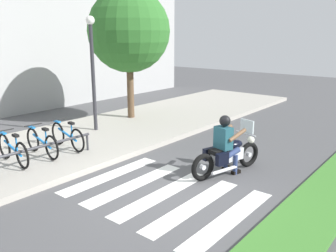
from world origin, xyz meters
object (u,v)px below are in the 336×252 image
(motorcycle, at_px, (228,155))
(street_lamp, at_px, (92,63))
(bicycle_1, at_px, (13,150))
(rider, at_px, (226,141))
(bicycle_2, at_px, (42,142))
(bicycle_3, at_px, (67,136))
(tree_near_rack, at_px, (129,31))
(bike_rack, at_px, (40,148))

(motorcycle, relative_size, street_lamp, 0.56)
(bicycle_1, bearing_deg, motorcycle, -53.25)
(rider, distance_m, bicycle_2, 4.73)
(bicycle_1, distance_m, bicycle_3, 1.56)
(tree_near_rack, bearing_deg, bike_rack, -159.06)
(rider, bearing_deg, bicycle_2, 118.58)
(tree_near_rack, bearing_deg, bicycle_1, -165.85)
(tree_near_rack, bearing_deg, motorcycle, -112.33)
(bicycle_1, relative_size, bike_rack, 0.57)
(bike_rack, height_order, tree_near_rack, tree_near_rack)
(motorcycle, bearing_deg, bicycle_3, 110.42)
(bike_rack, bearing_deg, rider, -53.59)
(bicycle_2, bearing_deg, motorcycle, -60.78)
(bicycle_2, height_order, bike_rack, bicycle_2)
(tree_near_rack, bearing_deg, bicycle_3, -160.45)
(motorcycle, height_order, bicycle_3, motorcycle)
(motorcycle, distance_m, bicycle_2, 4.78)
(bicycle_1, distance_m, tree_near_rack, 6.24)
(rider, xyz_separation_m, bicycle_2, (-2.26, 4.15, -0.32))
(motorcycle, xyz_separation_m, bicycle_1, (-3.11, 4.17, 0.05))
(street_lamp, bearing_deg, bicycle_3, -151.63)
(rider, xyz_separation_m, bicycle_3, (-1.48, 4.15, -0.32))
(rider, bearing_deg, bicycle_3, 109.62)
(motorcycle, distance_m, bicycle_1, 5.21)
(rider, distance_m, bicycle_1, 5.15)
(bicycle_1, height_order, street_lamp, street_lamp)
(bicycle_2, relative_size, street_lamp, 0.44)
(bicycle_1, relative_size, bicycle_2, 1.01)
(street_lamp, bearing_deg, bicycle_2, -159.45)
(motorcycle, xyz_separation_m, street_lamp, (0.22, 5.13, 1.88))
(street_lamp, bearing_deg, tree_near_rack, 11.04)
(rider, bearing_deg, bike_rack, 126.41)
(bicycle_3, xyz_separation_m, street_lamp, (1.77, 0.96, 1.83))
(street_lamp, bearing_deg, bike_rack, -152.84)
(motorcycle, distance_m, rider, 0.38)
(bicycle_3, bearing_deg, motorcycle, -69.58)
(rider, bearing_deg, bicycle_1, 126.24)
(bike_rack, relative_size, street_lamp, 0.77)
(rider, relative_size, bicycle_1, 0.86)
(bicycle_3, height_order, street_lamp, street_lamp)
(tree_near_rack, bearing_deg, bicycle_2, -163.57)
(bicycle_2, xyz_separation_m, bike_rack, (-0.39, -0.55, 0.05))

